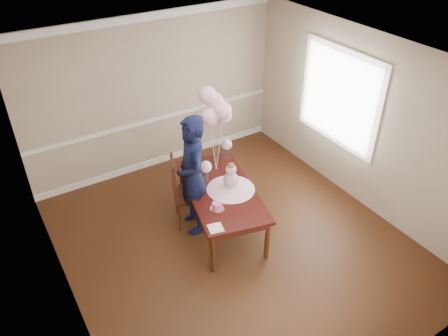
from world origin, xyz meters
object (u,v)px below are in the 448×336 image
(birthday_cake, at_px, (217,206))
(woman, at_px, (192,176))
(dining_table_top, at_px, (221,190))
(dining_chair_seat, at_px, (190,194))

(birthday_cake, bearing_deg, woman, 97.72)
(dining_table_top, bearing_deg, dining_chair_seat, 145.88)
(dining_table_top, xyz_separation_m, birthday_cake, (-0.27, -0.36, 0.08))
(woman, bearing_deg, dining_table_top, 72.68)
(dining_table_top, xyz_separation_m, woman, (-0.35, 0.20, 0.26))
(birthday_cake, distance_m, dining_chair_seat, 0.75)
(dining_chair_seat, bearing_deg, woman, -80.26)
(dining_table_top, height_order, birthday_cake, birthday_cake)
(dining_table_top, bearing_deg, birthday_cake, -113.96)
(dining_table_top, xyz_separation_m, dining_chair_seat, (-0.32, 0.35, -0.17))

